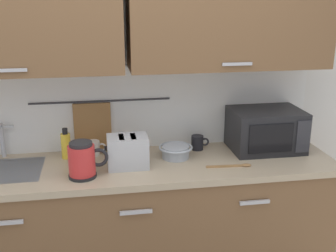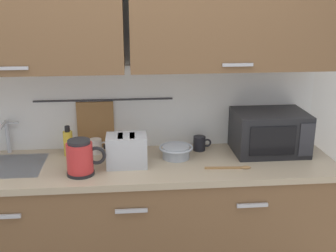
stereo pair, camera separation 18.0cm
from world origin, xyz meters
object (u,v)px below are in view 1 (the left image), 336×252
Objects in this scene: electric_kettle at (83,160)px; mug_near_sink at (94,148)px; microwave at (266,130)px; toaster at (128,151)px; mug_by_kettle at (198,143)px; wooden_spoon at (234,166)px; dish_soap_bottle at (66,145)px; mixing_bowl at (176,151)px.

electric_kettle is 0.34m from mug_near_sink.
microwave is 1.80× the size of toaster.
toaster is at bearing 22.75° from electric_kettle.
microwave is at bearing -8.78° from mug_by_kettle.
microwave is 1.66× the size of wooden_spoon.
dish_soap_bottle is 1.05m from wooden_spoon.
dish_soap_bottle reaches higher than wooden_spoon.
mug_near_sink reaches higher than wooden_spoon.
microwave is at bearing -2.45° from dish_soap_bottle.
toaster is 0.93× the size of wooden_spoon.
mixing_bowl is at bearing -144.56° from mug_by_kettle.
mug_near_sink is at bearing 175.99° from microwave.
mug_near_sink is 0.30m from toaster.
electric_kettle is at bearing -70.29° from dish_soap_bottle.
toaster is 0.64m from wooden_spoon.
dish_soap_bottle reaches higher than mug_near_sink.
mug_by_kettle is 0.36m from wooden_spoon.
mug_by_kettle is at bearing 35.44° from mixing_bowl.
dish_soap_bottle is 0.18m from mug_near_sink.
mug_by_kettle is (0.48, 0.21, -0.05)m from toaster.
toaster is at bearing -163.29° from mixing_bowl.
microwave is at bearing -4.01° from mug_near_sink.
microwave is 0.46m from mug_by_kettle.
electric_kettle reaches higher than mug_near_sink.
electric_kettle reaches higher than mixing_bowl.
microwave is 3.83× the size of mug_near_sink.
dish_soap_bottle is at bearing 177.55° from microwave.
electric_kettle is (-1.18, -0.26, -0.03)m from microwave.
mug_by_kettle is (0.74, 0.32, -0.05)m from electric_kettle.
mug_by_kettle is at bearing 0.87° from dish_soap_bottle.
electric_kettle is 0.89m from wooden_spoon.
dish_soap_bottle is 1.63× the size of mug_by_kettle.
electric_kettle is at bearing -160.47° from mixing_bowl.
microwave is at bearing 41.07° from wooden_spoon.
dish_soap_bottle is (-1.29, 0.06, -0.05)m from microwave.
mixing_bowl is 0.77× the size of wooden_spoon.
mixing_bowl is (0.51, -0.13, -0.00)m from mug_near_sink.
toaster reaches higher than wooden_spoon.
wooden_spoon is (0.15, -0.32, -0.04)m from mug_by_kettle.
microwave reaches higher than mixing_bowl.
mixing_bowl is (0.57, 0.20, -0.06)m from electric_kettle.
mixing_bowl is (0.68, -0.11, -0.04)m from dish_soap_bottle.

